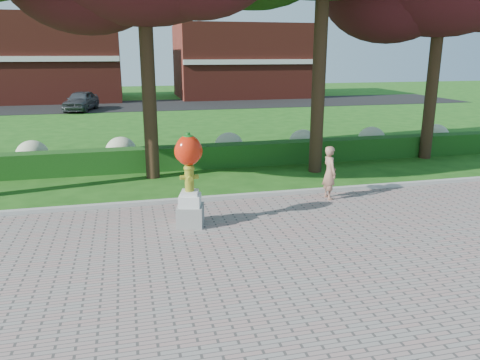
# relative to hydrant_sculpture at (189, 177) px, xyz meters

# --- Properties ---
(ground) EXTENTS (100.00, 100.00, 0.00)m
(ground) POSITION_rel_hydrant_sculpture_xyz_m (1.42, -1.19, -1.21)
(ground) COLOR #1C5214
(ground) RESTS_ON ground
(walkway) EXTENTS (40.00, 14.00, 0.04)m
(walkway) POSITION_rel_hydrant_sculpture_xyz_m (1.42, -5.19, -1.19)
(walkway) COLOR gray
(walkway) RESTS_ON ground
(curb) EXTENTS (40.00, 0.18, 0.15)m
(curb) POSITION_rel_hydrant_sculpture_xyz_m (1.42, 1.81, -1.14)
(curb) COLOR #ADADA5
(curb) RESTS_ON ground
(lawn_hedge) EXTENTS (24.00, 0.70, 0.80)m
(lawn_hedge) POSITION_rel_hydrant_sculpture_xyz_m (1.42, 5.81, -0.81)
(lawn_hedge) COLOR #174313
(lawn_hedge) RESTS_ON ground
(hydrangea_row) EXTENTS (20.10, 1.10, 0.99)m
(hydrangea_row) POSITION_rel_hydrant_sculpture_xyz_m (1.99, 6.81, -0.66)
(hydrangea_row) COLOR #AEB78B
(hydrangea_row) RESTS_ON ground
(street) EXTENTS (50.00, 8.00, 0.02)m
(street) POSITION_rel_hydrant_sculpture_xyz_m (1.42, 26.81, -1.20)
(street) COLOR black
(street) RESTS_ON ground
(building_left) EXTENTS (14.00, 8.00, 7.00)m
(building_left) POSITION_rel_hydrant_sculpture_xyz_m (-8.58, 32.81, 2.29)
(building_left) COLOR maroon
(building_left) RESTS_ON ground
(building_right) EXTENTS (12.00, 8.00, 6.40)m
(building_right) POSITION_rel_hydrant_sculpture_xyz_m (9.42, 32.81, 1.99)
(building_right) COLOR maroon
(building_right) RESTS_ON ground
(hydrant_sculpture) EXTENTS (0.73, 0.73, 2.21)m
(hydrant_sculpture) POSITION_rel_hydrant_sculpture_xyz_m (0.00, 0.00, 0.00)
(hydrant_sculpture) COLOR gray
(hydrant_sculpture) RESTS_ON walkway
(woman) EXTENTS (0.37, 0.55, 1.49)m
(woman) POSITION_rel_hydrant_sculpture_xyz_m (4.03, 1.19, -0.43)
(woman) COLOR #9E6F5A
(woman) RESTS_ON walkway
(parked_car) EXTENTS (2.55, 4.31, 1.38)m
(parked_car) POSITION_rel_hydrant_sculpture_xyz_m (-4.37, 24.40, -0.50)
(parked_car) COLOR #3F4246
(parked_car) RESTS_ON street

